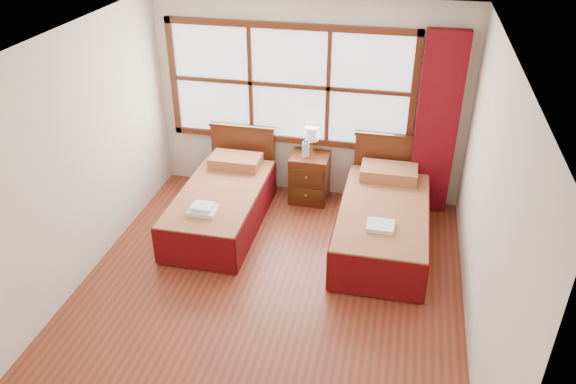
# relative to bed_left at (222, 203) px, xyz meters

# --- Properties ---
(floor) EXTENTS (4.50, 4.50, 0.00)m
(floor) POSITION_rel_bed_left_xyz_m (0.87, -1.20, -0.28)
(floor) COLOR brown
(floor) RESTS_ON ground
(ceiling) EXTENTS (4.50, 4.50, 0.00)m
(ceiling) POSITION_rel_bed_left_xyz_m (0.87, -1.20, 2.32)
(ceiling) COLOR white
(ceiling) RESTS_ON wall_back
(wall_back) EXTENTS (4.00, 0.00, 4.00)m
(wall_back) POSITION_rel_bed_left_xyz_m (0.87, 1.05, 1.02)
(wall_back) COLOR silver
(wall_back) RESTS_ON floor
(wall_left) EXTENTS (0.00, 4.50, 4.50)m
(wall_left) POSITION_rel_bed_left_xyz_m (-1.13, -1.20, 1.02)
(wall_left) COLOR silver
(wall_left) RESTS_ON floor
(wall_right) EXTENTS (0.00, 4.50, 4.50)m
(wall_right) POSITION_rel_bed_left_xyz_m (2.87, -1.20, 1.02)
(wall_right) COLOR silver
(wall_right) RESTS_ON floor
(window) EXTENTS (3.16, 0.06, 1.56)m
(window) POSITION_rel_bed_left_xyz_m (0.62, 1.01, 1.22)
(window) COLOR white
(window) RESTS_ON wall_back
(curtain) EXTENTS (0.50, 0.16, 2.30)m
(curtain) POSITION_rel_bed_left_xyz_m (2.47, 0.91, 0.89)
(curtain) COLOR maroon
(curtain) RESTS_ON wall_back
(bed_left) EXTENTS (0.96, 1.98, 0.93)m
(bed_left) POSITION_rel_bed_left_xyz_m (0.00, 0.00, 0.00)
(bed_left) COLOR #42240D
(bed_left) RESTS_ON floor
(bed_right) EXTENTS (1.02, 2.04, 0.99)m
(bed_right) POSITION_rel_bed_left_xyz_m (1.97, -0.00, 0.02)
(bed_right) COLOR #42240D
(bed_right) RESTS_ON floor
(nightstand) EXTENTS (0.49, 0.48, 0.65)m
(nightstand) POSITION_rel_bed_left_xyz_m (0.94, 0.80, 0.04)
(nightstand) COLOR #552412
(nightstand) RESTS_ON floor
(towels_left) EXTENTS (0.31, 0.27, 0.09)m
(towels_left) POSITION_rel_bed_left_xyz_m (-0.03, -0.56, 0.25)
(towels_left) COLOR white
(towels_left) RESTS_ON bed_left
(towels_right) EXTENTS (0.29, 0.25, 0.05)m
(towels_right) POSITION_rel_bed_left_xyz_m (1.95, -0.50, 0.26)
(towels_right) COLOR white
(towels_right) RESTS_ON bed_right
(lamp) EXTENTS (0.18, 0.18, 0.34)m
(lamp) POSITION_rel_bed_left_xyz_m (0.94, 0.92, 0.61)
(lamp) COLOR gold
(lamp) RESTS_ON nightstand
(bottle_near) EXTENTS (0.06, 0.06, 0.23)m
(bottle_near) POSITION_rel_bed_left_xyz_m (0.88, 0.75, 0.47)
(bottle_near) COLOR silver
(bottle_near) RESTS_ON nightstand
(bottle_far) EXTENTS (0.06, 0.06, 0.23)m
(bottle_far) POSITION_rel_bed_left_xyz_m (0.91, 0.77, 0.47)
(bottle_far) COLOR silver
(bottle_far) RESTS_ON nightstand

